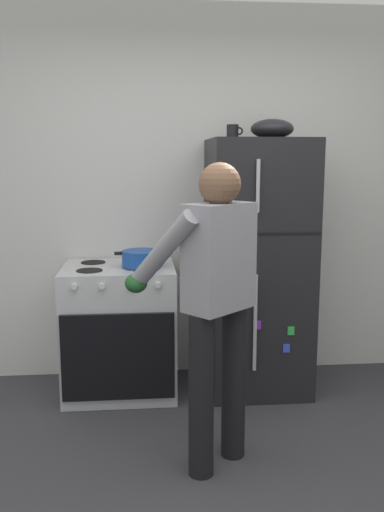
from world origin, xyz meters
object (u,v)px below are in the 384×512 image
refrigerator (257,266)px  coffee_mug (233,132)px  stove_range (120,330)px  red_pot (142,258)px  person_cook (213,289)px  mixing_bowl (272,129)px

refrigerator → coffee_mug: size_ratio=15.61×
refrigerator → stove_range: refrigerator is taller
refrigerator → coffee_mug: coffee_mug is taller
red_pot → person_cook: bearing=-68.9°
stove_range → coffee_mug: (0.79, 0.06, 1.35)m
red_pot → refrigerator: bearing=3.5°
stove_range → red_pot: red_pot is taller
refrigerator → mixing_bowl: (0.08, 0.00, 0.94)m
person_cook → red_pot: (-0.36, 0.94, -0.00)m
stove_range → person_cook: size_ratio=0.56×
refrigerator → person_cook: (-0.44, -0.99, 0.08)m
refrigerator → mixing_bowl: size_ratio=6.05×
coffee_mug → mixing_bowl: mixing_bowl is taller
refrigerator → coffee_mug: bearing=164.2°
red_pot → coffee_mug: bearing=9.1°
person_cook → mixing_bowl: bearing=62.3°
stove_range → person_cook: bearing=-62.0°
red_pot → coffee_mug: coffee_mug is taller
person_cook → coffee_mug: coffee_mug is taller
stove_range → coffee_mug: bearing=4.4°
refrigerator → mixing_bowl: mixing_bowl is taller
refrigerator → stove_range: bearing=-179.4°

